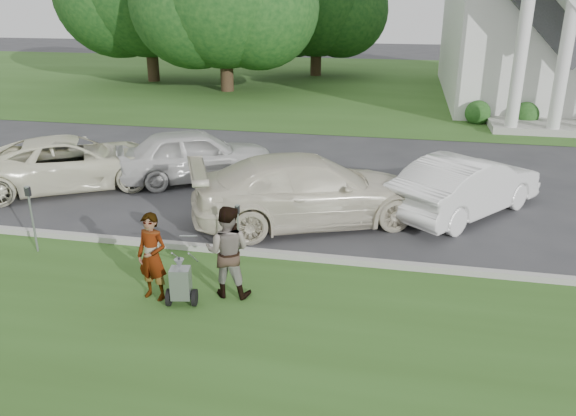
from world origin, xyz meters
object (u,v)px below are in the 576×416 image
(parking_meter_near, at_px, (238,227))
(car_a, at_px, (73,162))
(car_d, at_px, (466,185))
(car_b, at_px, (195,155))
(car_c, at_px, (310,190))
(tree_back, at_px, (317,5))
(person_right, at_px, (228,252))
(person_left, at_px, (152,258))
(striping_cart, at_px, (181,284))
(parking_meter_far, at_px, (31,211))

(parking_meter_near, xyz_separation_m, car_a, (-6.14, 3.87, -0.08))
(parking_meter_near, bearing_deg, car_d, 39.09)
(car_b, bearing_deg, car_c, -153.11)
(tree_back, relative_size, car_a, 1.80)
(person_right, bearing_deg, car_c, -104.06)
(car_b, bearing_deg, person_left, 165.32)
(striping_cart, bearing_deg, tree_back, 84.44)
(person_right, height_order, parking_meter_far, person_right)
(tree_back, bearing_deg, person_left, -86.30)
(person_right, height_order, car_d, person_right)
(tree_back, xyz_separation_m, car_c, (4.21, -27.28, -3.89))
(person_right, height_order, car_b, person_right)
(tree_back, height_order, striping_cart, tree_back)
(tree_back, xyz_separation_m, parking_meter_far, (-1.34, -30.20, -3.77))
(striping_cart, distance_m, parking_meter_far, 4.27)
(striping_cart, height_order, person_right, person_right)
(striping_cart, relative_size, parking_meter_far, 0.74)
(person_right, relative_size, car_d, 0.38)
(person_left, height_order, car_c, car_c)
(car_c, height_order, car_d, car_c)
(person_left, bearing_deg, parking_meter_far, 169.56)
(car_d, bearing_deg, parking_meter_near, 77.53)
(parking_meter_near, bearing_deg, car_a, 147.75)
(person_left, height_order, parking_meter_far, person_left)
(tree_back, relative_size, person_right, 5.48)
(car_a, xyz_separation_m, car_c, (7.20, -1.32, 0.09))
(car_a, bearing_deg, car_c, -131.58)
(striping_cart, bearing_deg, car_d, 36.90)
(parking_meter_near, relative_size, car_c, 0.23)
(tree_back, distance_m, person_left, 31.87)
(car_a, bearing_deg, tree_back, -37.81)
(striping_cart, xyz_separation_m, car_a, (-5.61, 5.73, 0.32))
(person_right, height_order, parking_meter_near, person_right)
(person_right, height_order, car_c, person_right)
(person_right, bearing_deg, car_a, -40.79)
(tree_back, xyz_separation_m, person_right, (3.34, -31.16, -3.85))
(car_a, bearing_deg, person_left, -169.27)
(tree_back, bearing_deg, car_a, -96.57)
(car_c, bearing_deg, person_left, 129.29)
(car_c, relative_size, car_d, 1.24)
(person_left, distance_m, car_d, 8.22)
(striping_cart, distance_m, person_right, 1.01)
(parking_meter_near, distance_m, car_a, 7.26)
(person_right, bearing_deg, parking_meter_near, -82.95)
(tree_back, height_order, parking_meter_far, tree_back)
(person_right, relative_size, car_a, 0.33)
(striping_cart, xyz_separation_m, car_b, (-2.35, 7.09, 0.37))
(person_left, bearing_deg, car_c, 74.54)
(person_left, relative_size, car_b, 0.36)
(car_a, xyz_separation_m, car_b, (3.26, 1.36, 0.05))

